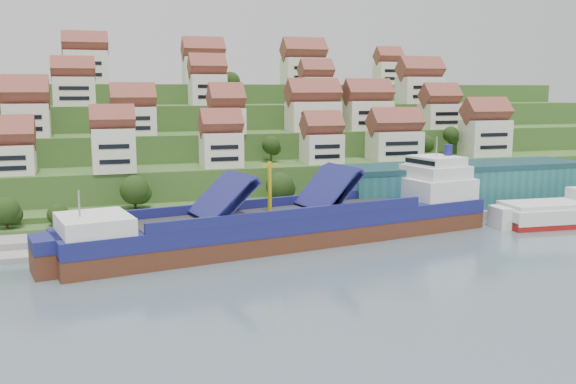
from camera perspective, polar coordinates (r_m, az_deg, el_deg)
name	(u,v)px	position (r m, az deg, el deg)	size (l,w,h in m)	color
ground	(273,247)	(121.86, -1.36, -4.88)	(300.00, 300.00, 0.00)	slate
quay	(340,219)	(142.01, 4.64, -2.44)	(180.00, 14.00, 2.20)	gray
hillside	(185,146)	(220.27, -9.17, 4.09)	(260.00, 128.00, 31.00)	#2D4C1E
hillside_village	(218,108)	(177.35, -6.22, 7.42)	(158.27, 63.41, 29.70)	silver
hillside_trees	(178,147)	(158.12, -9.73, 3.93)	(139.16, 61.84, 31.72)	#213913
warehouse	(462,184)	(157.64, 15.18, 0.67)	(60.00, 15.00, 10.00)	#256465
flagpole	(341,198)	(135.70, 4.75, -0.50)	(1.28, 0.16, 8.00)	gray
cargo_ship	(302,224)	(124.51, 1.22, -2.88)	(87.91, 28.40, 19.39)	#512818
second_ship	(565,213)	(153.84, 23.43, -1.74)	(29.52, 12.75, 8.36)	maroon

